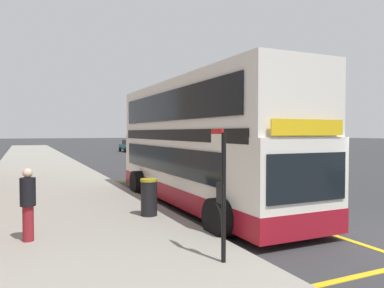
# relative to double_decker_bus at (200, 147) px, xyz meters

# --- Properties ---
(ground_plane) EXTENTS (260.00, 260.00, 0.00)m
(ground_plane) POSITION_rel_double_decker_bus_xyz_m (2.46, 26.32, -2.07)
(ground_plane) COLOR #333335
(pavement_near) EXTENTS (6.00, 76.00, 0.14)m
(pavement_near) POSITION_rel_double_decker_bus_xyz_m (-4.54, 26.32, -2.00)
(pavement_near) COLOR gray
(pavement_near) RESTS_ON ground
(double_decker_bus) EXTENTS (3.27, 11.01, 4.40)m
(double_decker_bus) POSITION_rel_double_decker_bus_xyz_m (0.00, 0.00, 0.00)
(double_decker_bus) COLOR white
(double_decker_bus) RESTS_ON ground
(bus_bay_markings) EXTENTS (2.98, 14.46, 0.01)m
(bus_bay_markings) POSITION_rel_double_decker_bus_xyz_m (-0.05, 0.02, -2.06)
(bus_bay_markings) COLOR gold
(bus_bay_markings) RESTS_ON ground
(bus_stop_sign) EXTENTS (0.09, 0.51, 2.54)m
(bus_stop_sign) POSITION_rel_double_decker_bus_xyz_m (-2.32, -5.71, -0.41)
(bus_stop_sign) COLOR black
(bus_stop_sign) RESTS_ON pavement_near
(parked_car_teal_across) EXTENTS (2.09, 4.20, 1.62)m
(parked_car_teal_across) POSITION_rel_double_decker_bus_xyz_m (7.13, 36.03, -1.27)
(parked_car_teal_across) COLOR #196066
(parked_car_teal_across) RESTS_ON ground
(pedestrian_waiting_near_sign) EXTENTS (0.34, 0.34, 1.66)m
(pedestrian_waiting_near_sign) POSITION_rel_double_decker_bus_xyz_m (-5.68, -2.76, -1.03)
(pedestrian_waiting_near_sign) COLOR maroon
(pedestrian_waiting_near_sign) RESTS_ON pavement_near
(litter_bin) EXTENTS (0.51, 0.51, 1.09)m
(litter_bin) POSITION_rel_double_decker_bus_xyz_m (-2.38, -1.45, -1.37)
(litter_bin) COLOR black
(litter_bin) RESTS_ON pavement_near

